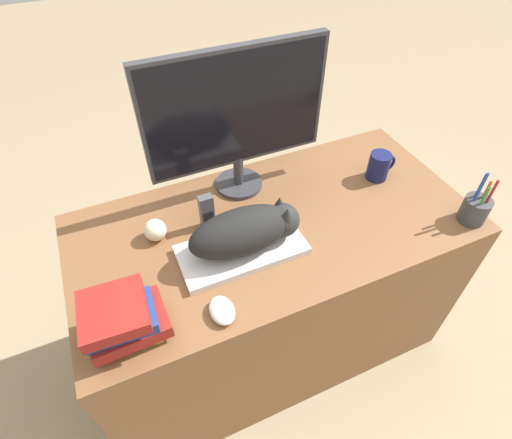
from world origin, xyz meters
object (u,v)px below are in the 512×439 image
object	(u,v)px
computer_mouse	(222,310)
pen_cup	(475,209)
cat	(248,229)
baseball	(155,230)
keyboard	(242,250)
monitor	(236,114)
coffee_mug	(379,166)
phone	(207,212)
book_stack	(122,320)

from	to	relation	value
computer_mouse	pen_cup	distance (m)	0.91
cat	baseball	xyz separation A→B (m)	(-0.25, 0.17, -0.06)
pen_cup	baseball	distance (m)	1.06
keyboard	cat	distance (m)	0.09
monitor	computer_mouse	distance (m)	0.62
cat	baseball	world-z (taller)	cat
monitor	coffee_mug	size ratio (longest dim) A/B	5.38
monitor	keyboard	bearing A→B (deg)	-110.66
phone	cat	bearing A→B (deg)	-62.54
monitor	baseball	xyz separation A→B (m)	(-0.35, -0.13, -0.27)
phone	keyboard	bearing A→B (deg)	-69.58
monitor	book_stack	size ratio (longest dim) A/B	2.98
pen_cup	computer_mouse	bearing A→B (deg)	-179.76
computer_mouse	pen_cup	bearing A→B (deg)	0.24
keyboard	phone	world-z (taller)	phone
cat	monitor	bearing A→B (deg)	73.23
monitor	book_stack	xyz separation A→B (m)	(-0.50, -0.45, -0.23)
cat	coffee_mug	distance (m)	0.61
keyboard	baseball	world-z (taller)	baseball
cat	computer_mouse	bearing A→B (deg)	-130.50
monitor	baseball	bearing A→B (deg)	-158.73
monitor	baseball	world-z (taller)	monitor
computer_mouse	book_stack	distance (m)	0.26
book_stack	monitor	bearing A→B (deg)	41.72
coffee_mug	phone	size ratio (longest dim) A/B	0.90
monitor	cat	bearing A→B (deg)	-106.77
baseball	pen_cup	bearing A→B (deg)	-19.28
coffee_mug	pen_cup	bearing A→B (deg)	-64.06
keyboard	pen_cup	bearing A→B (deg)	-13.19
keyboard	computer_mouse	bearing A→B (deg)	-126.10
monitor	pen_cup	xyz separation A→B (m)	(0.66, -0.49, -0.25)
keyboard	computer_mouse	distance (m)	0.23
pen_cup	book_stack	world-z (taller)	pen_cup
monitor	phone	world-z (taller)	monitor
coffee_mug	baseball	distance (m)	0.85
cat	baseball	size ratio (longest dim) A/B	4.90
book_stack	computer_mouse	bearing A→B (deg)	-9.68
pen_cup	baseball	xyz separation A→B (m)	(-1.00, 0.35, -0.01)
keyboard	book_stack	size ratio (longest dim) A/B	1.92
keyboard	coffee_mug	bearing A→B (deg)	12.72
pen_cup	phone	world-z (taller)	pen_cup
cat	phone	world-z (taller)	cat
cat	book_stack	distance (m)	0.43
computer_mouse	baseball	world-z (taller)	baseball
keyboard	phone	size ratio (longest dim) A/B	3.11
pen_cup	baseball	world-z (taller)	pen_cup
computer_mouse	book_stack	world-z (taller)	book_stack
monitor	baseball	distance (m)	0.46
phone	book_stack	distance (m)	0.44
keyboard	pen_cup	world-z (taller)	pen_cup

